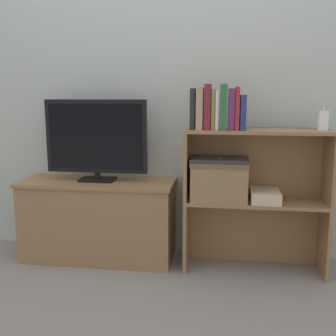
# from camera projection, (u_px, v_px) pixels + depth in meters

# --- Properties ---
(ground_plane) EXTENTS (16.00, 16.00, 0.00)m
(ground_plane) POSITION_uv_depth(u_px,v_px,m) (165.00, 273.00, 2.36)
(ground_plane) COLOR gray
(wall_back) EXTENTS (10.00, 0.05, 2.40)m
(wall_back) POSITION_uv_depth(u_px,v_px,m) (174.00, 72.00, 2.53)
(wall_back) COLOR #B2BCB2
(wall_back) RESTS_ON ground_plane
(tv_stand) EXTENTS (0.98, 0.39, 0.52)m
(tv_stand) POSITION_uv_depth(u_px,v_px,m) (99.00, 219.00, 2.55)
(tv_stand) COLOR olive
(tv_stand) RESTS_ON ground_plane
(tv) EXTENTS (0.65, 0.14, 0.51)m
(tv) POSITION_uv_depth(u_px,v_px,m) (96.00, 138.00, 2.46)
(tv) COLOR black
(tv) RESTS_ON tv_stand
(bookshelf_lower_tier) EXTENTS (0.83, 0.27, 0.44)m
(bookshelf_lower_tier) POSITION_uv_depth(u_px,v_px,m) (253.00, 223.00, 2.42)
(bookshelf_lower_tier) COLOR olive
(bookshelf_lower_tier) RESTS_ON ground_plane
(bookshelf_upper_tier) EXTENTS (0.83, 0.27, 0.42)m
(bookshelf_upper_tier) POSITION_uv_depth(u_px,v_px,m) (256.00, 155.00, 2.34)
(bookshelf_upper_tier) COLOR olive
(bookshelf_upper_tier) RESTS_ON bookshelf_lower_tier
(book_charcoal) EXTENTS (0.03, 0.12, 0.23)m
(book_charcoal) POSITION_uv_depth(u_px,v_px,m) (193.00, 109.00, 2.26)
(book_charcoal) COLOR #232328
(book_charcoal) RESTS_ON bookshelf_upper_tier
(book_tan) EXTENTS (0.04, 0.14, 0.24)m
(book_tan) POSITION_uv_depth(u_px,v_px,m) (200.00, 109.00, 2.26)
(book_tan) COLOR tan
(book_tan) RESTS_ON bookshelf_upper_tier
(book_maroon) EXTENTS (0.04, 0.13, 0.26)m
(book_maroon) POSITION_uv_depth(u_px,v_px,m) (208.00, 107.00, 2.25)
(book_maroon) COLOR maroon
(book_maroon) RESTS_ON bookshelf_upper_tier
(book_olive) EXTENTS (0.02, 0.13, 0.23)m
(book_olive) POSITION_uv_depth(u_px,v_px,m) (213.00, 110.00, 2.25)
(book_olive) COLOR olive
(book_olive) RESTS_ON bookshelf_upper_tier
(book_ivory) EXTENTS (0.02, 0.14, 0.22)m
(book_ivory) POSITION_uv_depth(u_px,v_px,m) (217.00, 110.00, 2.24)
(book_ivory) COLOR silver
(book_ivory) RESTS_ON bookshelf_upper_tier
(book_forest) EXTENTS (0.04, 0.16, 0.26)m
(book_forest) POSITION_uv_depth(u_px,v_px,m) (224.00, 107.00, 2.24)
(book_forest) COLOR #286638
(book_forest) RESTS_ON bookshelf_upper_tier
(book_plum) EXTENTS (0.04, 0.12, 0.23)m
(book_plum) POSITION_uv_depth(u_px,v_px,m) (231.00, 109.00, 2.23)
(book_plum) COLOR #6B2D66
(book_plum) RESTS_ON bookshelf_upper_tier
(book_crimson) EXTENTS (0.02, 0.15, 0.24)m
(book_crimson) POSITION_uv_depth(u_px,v_px,m) (237.00, 108.00, 2.23)
(book_crimson) COLOR #B22328
(book_crimson) RESTS_ON bookshelf_upper_tier
(book_navy) EXTENTS (0.03, 0.16, 0.20)m
(book_navy) POSITION_uv_depth(u_px,v_px,m) (243.00, 112.00, 2.23)
(book_navy) COLOR navy
(book_navy) RESTS_ON bookshelf_upper_tier
(baby_monitor) EXTENTS (0.05, 0.03, 0.14)m
(baby_monitor) POSITION_uv_depth(u_px,v_px,m) (323.00, 121.00, 2.20)
(baby_monitor) COLOR white
(baby_monitor) RESTS_ON bookshelf_upper_tier
(storage_basket_left) EXTENTS (0.34, 0.24, 0.23)m
(storage_basket_left) POSITION_uv_depth(u_px,v_px,m) (219.00, 179.00, 2.33)
(storage_basket_left) COLOR #937047
(storage_basket_left) RESTS_ON bookshelf_lower_tier
(laptop) EXTENTS (0.34, 0.22, 0.02)m
(laptop) POSITION_uv_depth(u_px,v_px,m) (220.00, 160.00, 2.31)
(laptop) COLOR #2D2D33
(laptop) RESTS_ON storage_basket_left
(magazine_stack) EXTENTS (0.17, 0.23, 0.07)m
(magazine_stack) POSITION_uv_depth(u_px,v_px,m) (265.00, 195.00, 2.32)
(magazine_stack) COLOR beige
(magazine_stack) RESTS_ON bookshelf_lower_tier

